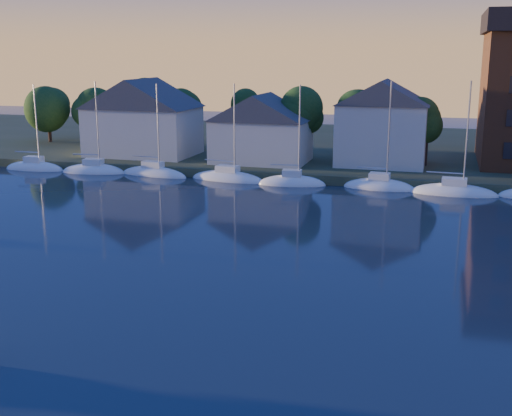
% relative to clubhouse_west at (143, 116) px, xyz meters
% --- Properties ---
extents(shoreline_land, '(160.00, 50.00, 2.00)m').
position_rel_clubhouse_west_xyz_m(shoreline_land, '(22.00, 17.00, -5.93)').
color(shoreline_land, '#334025').
rests_on(shoreline_land, ground).
extents(wooden_dock, '(120.00, 3.00, 1.00)m').
position_rel_clubhouse_west_xyz_m(wooden_dock, '(22.00, -6.00, -5.93)').
color(wooden_dock, brown).
rests_on(wooden_dock, ground).
extents(clubhouse_west, '(13.65, 9.45, 9.64)m').
position_rel_clubhouse_west_xyz_m(clubhouse_west, '(0.00, 0.00, 0.00)').
color(clubhouse_west, silver).
rests_on(clubhouse_west, shoreline_land).
extents(clubhouse_centre, '(11.55, 8.40, 8.08)m').
position_rel_clubhouse_west_xyz_m(clubhouse_centre, '(16.00, -1.00, -0.80)').
color(clubhouse_centre, silver).
rests_on(clubhouse_centre, shoreline_land).
extents(clubhouse_east, '(10.50, 8.40, 9.80)m').
position_rel_clubhouse_west_xyz_m(clubhouse_east, '(30.00, 1.00, 0.07)').
color(clubhouse_east, silver).
rests_on(clubhouse_east, shoreline_land).
extents(tree_line, '(93.40, 5.40, 8.90)m').
position_rel_clubhouse_west_xyz_m(tree_line, '(24.00, 5.00, 1.24)').
color(tree_line, '#3C261B').
rests_on(tree_line, shoreline_land).
extents(moored_fleet, '(95.50, 2.40, 12.05)m').
position_rel_clubhouse_west_xyz_m(moored_fleet, '(26.00, -9.00, -5.83)').
color(moored_fleet, white).
rests_on(moored_fleet, ground).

